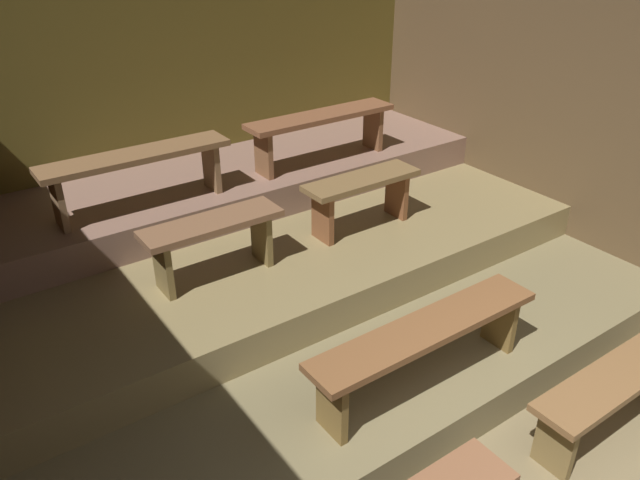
{
  "coord_description": "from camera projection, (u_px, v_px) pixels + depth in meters",
  "views": [
    {
      "loc": [
        -2.35,
        -0.57,
        3.05
      ],
      "look_at": [
        0.21,
        3.07,
        0.64
      ],
      "focal_mm": 34.84,
      "sensor_mm": 36.0,
      "label": 1
    }
  ],
  "objects": [
    {
      "name": "platform_middle",
      "position": [
        263.0,
        241.0,
        5.46
      ],
      "size": [
        5.11,
        2.6,
        0.29
      ],
      "primitive_type": "cube",
      "color": "olive",
      "rests_on": "platform_lower"
    },
    {
      "name": "platform_lower",
      "position": [
        298.0,
        298.0,
        5.2
      ],
      "size": [
        5.11,
        3.71,
        0.29
      ],
      "primitive_type": "cube",
      "color": "olive",
      "rests_on": "ground"
    },
    {
      "name": "bench_lower_center",
      "position": [
        426.0,
        338.0,
        3.87
      ],
      "size": [
        1.69,
        0.32,
        0.47
      ],
      "color": "brown",
      "rests_on": "platform_lower"
    },
    {
      "name": "bench_middle_right",
      "position": [
        362.0,
        190.0,
        5.21
      ],
      "size": [
        1.04,
        0.32,
        0.47
      ],
      "color": "brown",
      "rests_on": "platform_middle"
    },
    {
      "name": "bench_floor_right",
      "position": [
        616.0,
        386.0,
        3.93
      ],
      "size": [
        1.38,
        0.32,
        0.47
      ],
      "color": "brown",
      "rests_on": "ground"
    },
    {
      "name": "bench_upper_right",
      "position": [
        321.0,
        124.0,
        5.79
      ],
      "size": [
        1.51,
        0.32,
        0.47
      ],
      "color": "brown",
      "rests_on": "platform_upper"
    },
    {
      "name": "bench_upper_left",
      "position": [
        137.0,
        164.0,
        4.89
      ],
      "size": [
        1.51,
        0.32,
        0.47
      ],
      "color": "brown",
      "rests_on": "platform_upper"
    },
    {
      "name": "platform_upper",
      "position": [
        225.0,
        186.0,
        5.8
      ],
      "size": [
        5.11,
        1.26,
        0.29
      ],
      "primitive_type": "cube",
      "color": "#846252",
      "rests_on": "platform_middle"
    },
    {
      "name": "wall_right",
      "position": [
        578.0,
        118.0,
        5.47
      ],
      "size": [
        0.06,
        5.74,
        2.78
      ],
      "primitive_type": "cube",
      "color": "brown",
      "rests_on": "ground"
    },
    {
      "name": "ground",
      "position": [
        342.0,
        354.0,
        4.84
      ],
      "size": [
        5.91,
        5.74,
        0.08
      ],
      "primitive_type": "cube",
      "color": "olive"
    },
    {
      "name": "wall_back",
      "position": [
        188.0,
        100.0,
        5.96
      ],
      "size": [
        5.91,
        0.06,
        2.78
      ],
      "primitive_type": "cube",
      "color": "brown",
      "rests_on": "ground"
    },
    {
      "name": "bench_middle_left",
      "position": [
        213.0,
        235.0,
        4.51
      ],
      "size": [
        1.04,
        0.32,
        0.47
      ],
      "color": "brown",
      "rests_on": "platform_middle"
    }
  ]
}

